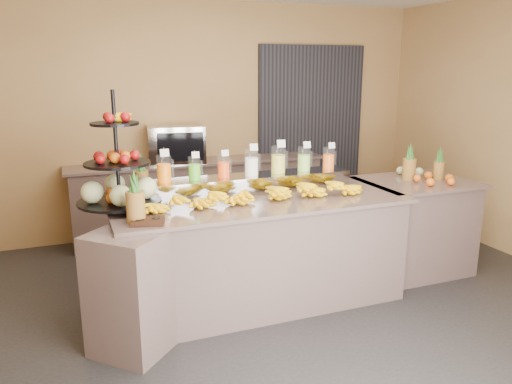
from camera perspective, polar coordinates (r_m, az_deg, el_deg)
ground at (r=4.30m, az=1.97°, el=-13.85°), size 6.00×6.00×0.00m
room_envelope at (r=4.60m, az=0.39°, el=12.34°), size 6.04×5.02×2.82m
buffet_counter at (r=4.29m, az=-0.79°, el=-7.09°), size 2.75×1.25×0.93m
right_counter at (r=5.28m, az=17.45°, el=-3.65°), size 1.08×0.88×0.93m
back_ledge at (r=6.13m, az=-6.35°, el=-0.67°), size 3.10×0.55×0.93m
pitcher_tray at (r=4.47m, az=-0.52°, el=1.00°), size 1.85×0.30×0.15m
juice_pitcher_orange_a at (r=4.22m, az=-10.47°, el=2.44°), size 0.12×0.13×0.30m
juice_pitcher_green at (r=4.28m, az=-7.05°, el=2.55°), size 0.11×0.11×0.26m
juice_pitcher_orange_b at (r=4.35m, az=-3.73°, el=2.81°), size 0.11×0.11×0.26m
juice_pitcher_milk at (r=4.43m, az=-0.52°, el=3.23°), size 0.12×0.13×0.30m
juice_pitcher_lemon at (r=4.53m, az=2.56°, el=3.54°), size 0.13×0.14×0.32m
juice_pitcher_lime at (r=4.64m, az=5.50°, el=3.62°), size 0.12×0.13×0.29m
juice_pitcher_orange_c at (r=4.76m, az=8.29°, el=3.71°), size 0.11×0.12×0.27m
banana_heap at (r=4.14m, az=0.08°, el=-0.02°), size 1.94×0.18×0.16m
fruit_stand at (r=4.06m, az=-14.83°, el=1.50°), size 0.69×0.69×0.92m
condiment_caddy at (r=3.64m, az=-12.25°, el=-3.30°), size 0.26×0.23×0.03m
pineapple_left_a at (r=3.65m, az=-13.61°, el=-1.25°), size 0.13×0.13×0.39m
pineapple_left_b at (r=4.39m, az=-12.93°, el=1.30°), size 0.12×0.12×0.38m
right_fruit_pile at (r=5.15m, az=19.08°, el=1.90°), size 0.40×0.38×0.21m
oven_warmer at (r=5.93m, az=-9.13°, el=5.44°), size 0.70×0.54×0.43m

